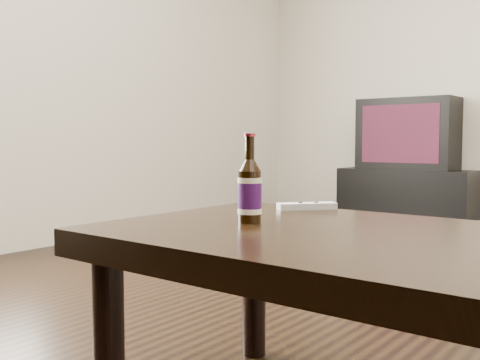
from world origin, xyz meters
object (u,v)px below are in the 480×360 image
Objects in this scene: coffee_table at (380,265)px; tv_stand at (410,195)px; tv at (411,134)px; remote at (307,206)px; beer_bottle at (250,191)px.

tv_stand is at bearing 109.65° from coffee_table.
tv is 3.74m from coffee_table.
remote is (0.89, -3.20, -0.25)m from tv.
tv_stand is 1.38× the size of tv.
beer_bottle is at bearing -44.57° from remote.
beer_bottle is 1.36× the size of remote.
coffee_table reaches higher than tv_stand.
tv_stand is at bearing 90.00° from tv.
beer_bottle reaches higher than coffee_table.
remote is at bearing -73.50° from tv_stand.
coffee_table is 5.83× the size of beer_bottle.
tv_stand is 0.51m from tv.
remote reaches higher than coffee_table.
tv_stand is at bearing 146.90° from remote.
beer_bottle reaches higher than tv_stand.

